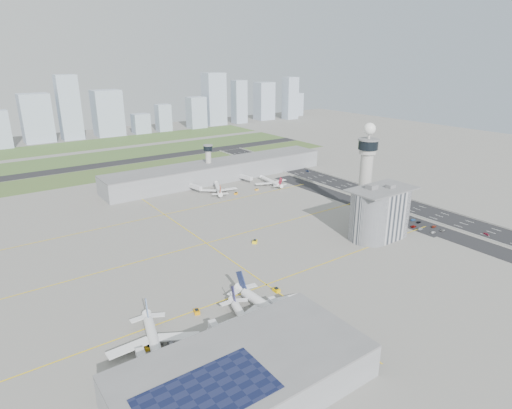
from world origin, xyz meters
TOP-DOWN VIEW (x-y plane):
  - ground at (0.00, 0.00)m, footprint 1000.00×1000.00m
  - grass_strip_0 at (-20.00, 225.00)m, footprint 480.00×50.00m
  - grass_strip_1 at (-20.00, 300.00)m, footprint 480.00×60.00m
  - grass_strip_2 at (-20.00, 380.00)m, footprint 480.00×70.00m
  - runway at (-20.00, 262.00)m, footprint 480.00×22.00m
  - highway at (115.00, 0.00)m, footprint 28.00×500.00m
  - barrier_left at (101.00, 0.00)m, footprint 0.60×500.00m
  - barrier_right at (129.00, 0.00)m, footprint 0.60×500.00m
  - landside_road at (90.00, -10.00)m, footprint 18.00×260.00m
  - parking_lot at (88.00, -22.00)m, footprint 20.00×44.00m
  - taxiway_line_h_0 at (-40.00, -30.00)m, footprint 260.00×0.60m
  - taxiway_line_h_1 at (-40.00, 30.00)m, footprint 260.00×0.60m
  - taxiway_line_h_2 at (-40.00, 90.00)m, footprint 260.00×0.60m
  - taxiway_line_v at (-40.00, 30.00)m, footprint 0.60×260.00m
  - control_tower at (72.00, 8.00)m, footprint 14.00×14.00m
  - secondary_tower at (30.00, 150.00)m, footprint 8.60×8.60m
  - admin_building at (51.99, -22.00)m, footprint 42.00×24.00m
  - terminal_pier at (40.00, 148.00)m, footprint 210.00×32.00m
  - near_terminal at (-88.07, -82.02)m, footprint 84.00×42.00m
  - airplane_near_a at (-103.98, -45.03)m, footprint 44.35×48.88m
  - airplane_near_b at (-68.20, -53.08)m, footprint 40.01×43.84m
  - airplane_near_c at (-55.08, -51.59)m, footprint 40.28×46.76m
  - airplane_far_a at (18.10, 113.89)m, footprint 43.65×46.34m
  - airplane_far_b at (66.34, 106.12)m, footprint 34.36×39.06m
  - jet_bridge_near_0 at (-113.00, -61.00)m, footprint 5.39×14.31m
  - jet_bridge_near_1 at (-83.00, -61.00)m, footprint 5.39×14.31m
  - jet_bridge_near_2 at (-53.00, -61.00)m, footprint 5.39×14.31m
  - jet_bridge_far_0 at (2.00, 132.00)m, footprint 5.39×14.31m
  - jet_bridge_far_1 at (52.00, 132.00)m, footprint 5.39×14.31m
  - tug_0 at (-105.44, -42.97)m, footprint 3.36×2.47m
  - tug_1 at (-79.29, -32.06)m, footprint 3.10×3.85m
  - tug_2 at (-40.06, -37.81)m, footprint 2.41×3.49m
  - tug_3 at (-16.07, 13.59)m, footprint 4.40×4.36m
  - tug_4 at (26.56, 100.19)m, footprint 3.77×3.57m
  - tug_5 at (46.50, 99.38)m, footprint 2.96×2.16m
  - car_lot_0 at (84.03, -39.39)m, footprint 3.73×1.85m
  - car_lot_1 at (82.37, -31.39)m, footprint 3.96×1.62m
  - car_lot_2 at (82.51, -26.19)m, footprint 4.46×2.24m
  - car_lot_3 at (82.61, -17.61)m, footprint 3.92×2.08m
  - car_lot_4 at (83.16, -11.05)m, footprint 3.30×1.53m
  - car_lot_5 at (83.72, -5.40)m, footprint 3.58×1.39m
  - car_lot_6 at (91.90, -40.97)m, footprint 4.08×2.07m
  - car_lot_7 at (93.22, -33.93)m, footprint 4.55×2.28m
  - car_lot_8 at (91.94, -23.62)m, footprint 3.80×1.60m
  - car_lot_9 at (92.42, -18.93)m, footprint 3.92×1.61m
  - car_lot_10 at (92.27, -12.22)m, footprint 4.13×2.39m
  - car_lot_11 at (92.17, -7.26)m, footprint 4.00×1.92m
  - car_hw_0 at (108.55, -60.34)m, footprint 2.05×3.90m
  - car_hw_1 at (115.11, 42.43)m, footprint 1.40×3.81m
  - car_hw_2 at (122.04, 120.71)m, footprint 2.04×4.16m
  - car_hw_4 at (107.35, 181.61)m, footprint 1.85×3.83m
  - skyline_bldg_6 at (-102.68, 417.90)m, footprint 20.04×16.03m
  - skyline_bldg_7 at (-59.44, 436.89)m, footprint 35.76×28.61m
  - skyline_bldg_8 at (-19.42, 431.56)m, footprint 26.33×21.06m
  - skyline_bldg_9 at (30.27, 432.32)m, footprint 36.96×29.57m
  - skyline_bldg_10 at (73.27, 423.68)m, footprint 23.01×18.41m
  - skyline_bldg_11 at (108.28, 423.34)m, footprint 20.22×16.18m
  - skyline_bldg_12 at (162.17, 421.29)m, footprint 26.14×20.92m
  - skyline_bldg_13 at (201.27, 433.27)m, footprint 32.26×25.81m
  - skyline_bldg_14 at (244.74, 426.38)m, footprint 21.59×17.28m
  - skyline_bldg_15 at (302.83, 435.54)m, footprint 30.25×24.20m
  - skyline_bldg_16 at (345.49, 415.96)m, footprint 23.04×18.43m
  - skyline_bldg_17 at (382.05, 443.29)m, footprint 22.64×18.11m

SIDE VIEW (x-z plane):
  - ground at x=0.00m, z-range 0.00..0.00m
  - taxiway_line_h_0 at x=-40.00m, z-range 0.00..0.01m
  - taxiway_line_h_1 at x=-40.00m, z-range 0.00..0.01m
  - taxiway_line_h_2 at x=-40.00m, z-range 0.00..0.01m
  - taxiway_line_v at x=-40.00m, z-range 0.00..0.01m
  - grass_strip_0 at x=-20.00m, z-range 0.00..0.08m
  - grass_strip_1 at x=-20.00m, z-range 0.00..0.08m
  - grass_strip_2 at x=-20.00m, z-range 0.00..0.08m
  - landside_road at x=90.00m, z-range 0.00..0.08m
  - highway at x=115.00m, z-range 0.00..0.10m
  - parking_lot at x=88.00m, z-range 0.00..0.10m
  - runway at x=-20.00m, z-range 0.01..0.11m
  - car_lot_10 at x=92.27m, z-range 0.00..1.08m
  - car_lot_3 at x=82.61m, z-range 0.00..1.08m
  - car_lot_4 at x=83.16m, z-range 0.00..1.09m
  - car_lot_6 at x=91.90m, z-range 0.00..1.11m
  - car_lot_11 at x=92.17m, z-range 0.00..1.12m
  - car_hw_2 at x=122.04m, z-range 0.00..1.14m
  - car_lot_5 at x=83.72m, z-range 0.00..1.16m
  - barrier_left at x=101.00m, z-range 0.00..1.20m
  - barrier_right at x=129.00m, z-range 0.00..1.20m
  - car_lot_2 at x=82.51m, z-range 0.00..1.21m
  - car_lot_0 at x=84.03m, z-range 0.00..1.22m
  - car_hw_1 at x=115.11m, z-range 0.00..1.25m
  - car_hw_4 at x=107.35m, z-range 0.00..1.26m
  - car_lot_9 at x=92.42m, z-range 0.00..1.26m
  - car_hw_0 at x=108.55m, z-range 0.00..1.26m
  - car_lot_7 at x=93.22m, z-range 0.00..1.27m
  - car_lot_1 at x=82.37m, z-range 0.00..1.28m
  - car_lot_8 at x=91.94m, z-range 0.00..1.29m
  - tug_5 at x=46.50m, z-range 0.00..1.63m
  - tug_4 at x=26.56m, z-range 0.00..1.81m
  - tug_0 at x=-105.44m, z-range 0.00..1.84m
  - tug_1 at x=-79.29m, z-range 0.00..1.96m
  - tug_2 at x=-40.06m, z-range 0.00..2.01m
  - tug_3 at x=-16.07m, z-range 0.00..2.13m
  - jet_bridge_near_0 at x=-113.00m, z-range 0.00..5.70m
  - jet_bridge_near_1 at x=-83.00m, z-range 0.00..5.70m
  - jet_bridge_near_2 at x=-53.00m, z-range 0.00..5.70m
  - jet_bridge_far_0 at x=2.00m, z-range 0.00..5.70m
  - jet_bridge_far_1 at x=52.00m, z-range 0.00..5.70m
  - airplane_far_b at x=66.34m, z-range 0.00..10.01m
  - airplane_far_a at x=18.10m, z-range 0.00..10.26m
  - airplane_near_b at x=-68.20m, z-range 0.00..10.30m
  - airplane_near_a at x=-103.98m, z-range 0.00..11.63m
  - airplane_near_c at x=-55.08m, z-range 0.00..12.64m
  - near_terminal at x=-88.07m, z-range -0.07..12.93m
  - terminal_pier at x=40.00m, z-range 0.00..15.80m
  - skyline_bldg_10 at x=73.27m, z-range 0.00..27.75m
  - admin_building at x=51.99m, z-range -1.45..32.05m
  - secondary_tower at x=30.00m, z-range 2.85..34.75m
  - skyline_bldg_11 at x=108.28m, z-range 0.00..38.97m
  - skyline_bldg_17 at x=382.05m, z-range 0.00..41.06m
  - skyline_bldg_6 at x=-102.68m, z-range 0.00..45.20m
  - skyline_bldg_12 at x=162.17m, z-range 0.00..46.89m
  - skyline_bldg_7 at x=-59.44m, z-range 0.00..61.22m
  - skyline_bldg_9 at x=30.27m, z-range 0.00..62.11m
  - skyline_bldg_15 at x=302.83m, z-range 0.00..63.40m
  - skyline_bldg_14 at x=244.74m, z-range 0.00..68.75m
  - control_tower at x=72.00m, z-range 2.79..67.29m
  - skyline_bldg_16 at x=345.49m, z-range 0.00..71.56m
  - skyline_bldg_13 at x=201.27m, z-range 0.00..81.20m
  - skyline_bldg_8 at x=-19.42m, z-range 0.00..83.39m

